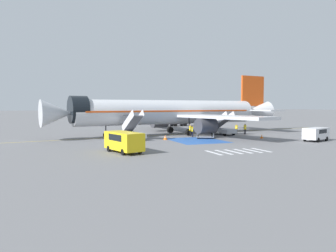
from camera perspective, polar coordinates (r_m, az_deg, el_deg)
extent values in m
plane|color=slate|center=(56.67, 1.91, -1.43)|extent=(600.00, 600.00, 0.00)
cube|color=gold|center=(55.87, 0.53, -1.50)|extent=(76.11, 12.17, 0.01)
cube|color=#2856A8|center=(46.67, 4.98, -2.51)|extent=(6.87, 8.87, 0.01)
cube|color=silver|center=(34.74, 7.92, -4.63)|extent=(0.44, 3.60, 0.01)
cube|color=silver|center=(35.32, 9.64, -4.51)|extent=(0.44, 3.60, 0.01)
cube|color=silver|center=(35.94, 11.30, -4.40)|extent=(0.44, 3.60, 0.01)
cube|color=silver|center=(36.58, 12.90, -4.28)|extent=(0.44, 3.60, 0.01)
cube|color=silver|center=(37.25, 14.44, -4.16)|extent=(0.44, 3.60, 0.01)
cube|color=silver|center=(37.95, 15.93, -4.04)|extent=(0.44, 3.60, 0.01)
cylinder|color=silver|center=(55.66, 0.53, 2.44)|extent=(33.24, 9.12, 4.04)
cone|color=silver|center=(49.04, -18.78, 2.10)|extent=(5.00, 4.60, 3.96)
cone|color=silver|center=(67.59, 15.04, 2.52)|extent=(6.59, 4.77, 3.88)
cylinder|color=black|center=(49.69, -15.36, 2.76)|extent=(3.03, 4.41, 4.08)
cube|color=#DB4C14|center=(55.66, 0.53, 2.65)|extent=(30.64, 8.79, 0.24)
cube|color=silver|center=(50.07, 9.21, 1.58)|extent=(9.72, 18.11, 0.44)
cylinder|color=#38383D|center=(50.35, 6.64, 0.01)|extent=(3.33, 2.75, 2.31)
cube|color=silver|center=(65.32, -0.87, 2.08)|extent=(5.13, 17.53, 0.44)
cylinder|color=#38383D|center=(63.25, -1.51, 0.76)|extent=(3.33, 2.75, 2.31)
cube|color=#DB4C14|center=(67.01, 14.53, 5.91)|extent=(5.64, 1.23, 5.90)
cube|color=silver|center=(63.81, 16.49, 2.62)|extent=(4.60, 6.95, 0.24)
cube|color=silver|center=(69.36, 11.92, 2.76)|extent=(4.60, 6.95, 0.24)
cylinder|color=#38383D|center=(50.95, -10.79, 0.12)|extent=(0.20, 0.20, 3.02)
cylinder|color=black|center=(51.06, -10.77, -1.57)|extent=(0.87, 0.41, 0.84)
cylinder|color=#38383D|center=(53.93, 3.69, 0.33)|extent=(0.24, 0.24, 2.69)
cylinder|color=black|center=(54.03, 3.68, -1.10)|extent=(1.18, 0.76, 1.10)
cylinder|color=#38383D|center=(59.24, 0.38, 0.63)|extent=(0.24, 0.24, 2.69)
cylinder|color=black|center=(59.33, 0.38, -0.67)|extent=(1.18, 0.76, 1.10)
cube|color=#ADB2BA|center=(47.62, -6.16, -1.56)|extent=(2.92, 5.08, 0.70)
cylinder|color=black|center=(48.84, -7.95, -1.85)|extent=(0.33, 0.73, 0.70)
cylinder|color=black|center=(49.56, -5.94, -1.76)|extent=(0.33, 0.73, 0.70)
cylinder|color=black|center=(45.75, -6.40, -2.21)|extent=(0.33, 0.73, 0.70)
cylinder|color=black|center=(46.51, -4.28, -2.10)|extent=(0.33, 0.73, 0.70)
cube|color=#4C4C51|center=(47.51, -6.17, 0.34)|extent=(2.06, 4.33, 2.60)
cube|color=#4C4C51|center=(49.55, -7.23, 1.89)|extent=(1.80, 1.34, 0.12)
cube|color=silver|center=(47.18, -7.04, 0.89)|extent=(0.77, 4.52, 3.27)
cube|color=silver|center=(47.79, -5.33, 0.94)|extent=(0.77, 4.52, 3.27)
cube|color=#ADB2BA|center=(56.22, 9.48, -0.80)|extent=(2.92, 5.08, 0.70)
cylinder|color=black|center=(56.99, 7.68, -1.08)|extent=(0.33, 0.73, 0.70)
cylinder|color=black|center=(58.13, 9.15, -1.00)|extent=(0.33, 0.73, 0.70)
cylinder|color=black|center=(54.36, 9.82, -1.32)|extent=(0.33, 0.73, 0.70)
cylinder|color=black|center=(55.56, 11.31, -1.24)|extent=(0.33, 0.73, 0.70)
cube|color=#4C4C51|center=(56.13, 9.49, 0.61)|extent=(2.06, 4.32, 2.22)
cube|color=#4C4C51|center=(57.87, 8.08, 1.75)|extent=(1.80, 1.34, 0.12)
cube|color=silver|center=(55.63, 8.88, 1.08)|extent=(0.76, 4.47, 2.93)
cube|color=silver|center=(56.59, 10.10, 1.11)|extent=(0.76, 4.47, 2.93)
cube|color=#38383D|center=(78.83, 0.65, 0.55)|extent=(9.00, 2.76, 0.60)
cube|color=silver|center=(77.46, -2.39, 0.86)|extent=(2.05, 2.43, 1.60)
cube|color=black|center=(77.17, -3.10, 1.09)|extent=(0.10, 2.00, 0.70)
cylinder|color=#B7BCC4|center=(78.90, 0.93, 1.55)|extent=(6.21, 2.32, 2.14)
cylinder|color=gold|center=(78.90, 0.93, 1.55)|extent=(0.41, 2.19, 2.19)
cylinder|color=black|center=(76.48, -1.85, 0.23)|extent=(0.97, 0.31, 0.96)
cylinder|color=black|center=(78.75, -2.36, 0.33)|extent=(0.97, 0.31, 0.96)
cylinder|color=black|center=(77.90, 1.29, 0.29)|extent=(0.97, 0.31, 0.96)
cylinder|color=black|center=(80.13, 0.70, 0.38)|extent=(0.97, 0.31, 0.96)
cylinder|color=black|center=(78.79, 2.98, 0.33)|extent=(0.97, 0.31, 0.96)
cylinder|color=black|center=(80.99, 2.36, 0.42)|extent=(0.97, 0.31, 0.96)
cube|color=yellow|center=(34.71, -7.69, -2.58)|extent=(3.37, 5.60, 1.85)
cube|color=black|center=(34.67, -7.70, -1.91)|extent=(2.79, 3.33, 0.66)
cylinder|color=black|center=(33.88, -4.95, -4.28)|extent=(0.36, 0.67, 0.64)
cylinder|color=black|center=(32.96, -7.83, -4.52)|extent=(0.36, 0.67, 0.64)
cylinder|color=black|center=(36.69, -7.55, -3.70)|extent=(0.36, 0.67, 0.64)
cylinder|color=black|center=(35.84, -10.26, -3.90)|extent=(0.36, 0.67, 0.64)
cube|color=silver|center=(49.93, 24.36, -1.18)|extent=(4.69, 3.32, 1.52)
cube|color=black|center=(49.90, 24.37, -0.80)|extent=(2.90, 2.67, 0.55)
cylinder|color=black|center=(48.42, 24.65, -2.23)|extent=(0.67, 0.41, 0.64)
cylinder|color=black|center=(49.18, 22.75, -2.10)|extent=(0.67, 0.41, 0.64)
cylinder|color=black|center=(50.84, 25.88, -2.00)|extent=(0.67, 0.41, 0.64)
cylinder|color=black|center=(51.57, 24.05, -1.88)|extent=(0.67, 0.41, 0.64)
cube|color=gray|center=(49.53, 6.48, -1.87)|extent=(2.99, 2.47, 0.12)
cylinder|color=black|center=(48.89, 5.28, -2.01)|extent=(0.40, 0.26, 0.40)
cylinder|color=black|center=(50.16, 5.27, -1.87)|extent=(0.40, 0.26, 0.40)
cylinder|color=black|center=(48.95, 7.71, -2.02)|extent=(0.40, 0.26, 0.40)
cylinder|color=black|center=(50.21, 7.64, -1.88)|extent=(0.40, 0.26, 0.40)
cylinder|color=gray|center=(48.80, 5.10, -1.55)|extent=(0.05, 0.05, 0.55)
cylinder|color=gray|center=(50.17, 5.09, -1.41)|extent=(0.05, 0.05, 0.55)
cylinder|color=gray|center=(48.87, 7.90, -1.56)|extent=(0.05, 0.05, 0.55)
cylinder|color=gray|center=(50.24, 7.82, -1.42)|extent=(0.05, 0.05, 0.55)
cylinder|color=#2D2D33|center=(59.23, 11.75, -0.89)|extent=(0.14, 0.14, 0.81)
cylinder|color=#2D2D33|center=(59.16, 11.90, -0.90)|extent=(0.14, 0.14, 0.81)
cube|color=yellow|center=(59.15, 11.84, -0.20)|extent=(0.41, 0.47, 0.64)
cube|color=silver|center=(59.15, 11.84, -0.20)|extent=(0.43, 0.49, 0.06)
sphere|color=#9E704C|center=(59.12, 11.84, 0.22)|extent=(0.22, 0.22, 0.22)
cylinder|color=#191E38|center=(51.75, 4.24, -1.44)|extent=(0.14, 0.14, 0.86)
cylinder|color=#191E38|center=(51.91, 4.28, -1.42)|extent=(0.14, 0.14, 0.86)
cube|color=yellow|center=(51.77, 4.26, -0.57)|extent=(0.42, 0.47, 0.68)
cube|color=silver|center=(51.77, 4.26, -0.57)|extent=(0.44, 0.48, 0.06)
sphere|color=brown|center=(51.74, 4.26, -0.07)|extent=(0.23, 0.23, 0.23)
cylinder|color=#2D2D33|center=(57.61, 13.18, -1.00)|extent=(0.14, 0.14, 0.88)
cylinder|color=#2D2D33|center=(57.68, 13.33, -1.00)|extent=(0.14, 0.14, 0.88)
cube|color=yellow|center=(57.59, 13.27, -0.21)|extent=(0.45, 0.30, 0.70)
cube|color=silver|center=(57.59, 13.27, -0.21)|extent=(0.47, 0.31, 0.06)
sphere|color=brown|center=(57.56, 13.27, 0.25)|extent=(0.24, 0.24, 0.24)
cylinder|color=black|center=(53.62, 3.86, -1.24)|extent=(0.14, 0.14, 0.90)
cylinder|color=black|center=(53.47, 3.96, -1.25)|extent=(0.14, 0.14, 0.90)
cube|color=yellow|center=(53.48, 3.91, -0.39)|extent=(0.28, 0.45, 0.71)
cube|color=silver|center=(53.48, 3.91, -0.39)|extent=(0.29, 0.46, 0.06)
sphere|color=tan|center=(53.45, 3.92, 0.12)|extent=(0.24, 0.24, 0.24)
cone|color=orange|center=(47.44, -0.47, -2.00)|extent=(0.60, 0.60, 0.67)
cylinder|color=white|center=(47.43, -0.47, -1.96)|extent=(0.33, 0.33, 0.08)
cone|color=orange|center=(51.45, 15.99, -1.76)|extent=(0.51, 0.51, 0.57)
cylinder|color=white|center=(51.44, 16.00, -1.73)|extent=(0.28, 0.28, 0.07)
cone|color=orange|center=(42.22, -9.69, -2.82)|extent=(0.50, 0.50, 0.55)
cylinder|color=white|center=(42.21, -9.69, -2.79)|extent=(0.27, 0.27, 0.07)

